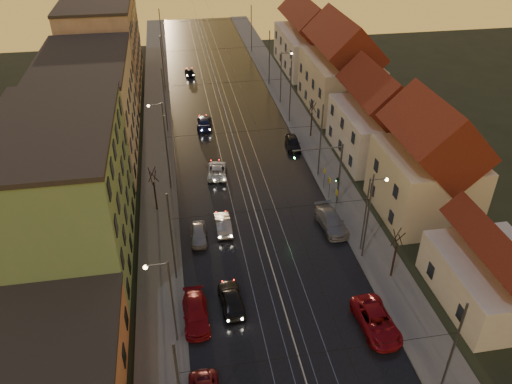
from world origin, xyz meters
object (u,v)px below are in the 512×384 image
street_lamp_3 (283,72)px  driving_car_1 (223,224)px  street_lamp_0 (167,295)px  parked_left_2 (196,314)px  parked_right_2 (293,143)px  street_lamp_1 (369,207)px  driving_car_0 (231,299)px  driving_car_3 (204,122)px  parked_right_0 (376,321)px  street_lamp_2 (162,127)px  parked_left_3 (199,234)px  driving_car_4 (190,72)px  parked_right_1 (331,221)px  traffic_light_mast (331,167)px  driving_car_2 (217,170)px

street_lamp_3 → driving_car_1: 33.42m
street_lamp_0 → parked_left_2: street_lamp_0 is taller
street_lamp_3 → parked_right_2: street_lamp_3 is taller
street_lamp_0 → street_lamp_1: bearing=23.7°
street_lamp_0 → driving_car_0: size_ratio=1.76×
driving_car_3 → parked_right_0: parked_right_0 is taller
street_lamp_2 → parked_left_3: street_lamp_2 is taller
parked_left_2 → parked_right_2: 31.02m
parked_right_0 → driving_car_4: bearing=97.7°
parked_right_2 → parked_right_0: bearing=-86.5°
parked_left_2 → parked_right_1: parked_right_1 is taller
traffic_light_mast → parked_right_1: size_ratio=1.34×
driving_car_1 → parked_left_2: bearing=73.2°
driving_car_2 → street_lamp_0: bearing=83.4°
parked_right_2 → street_lamp_2: bearing=-170.9°
traffic_light_mast → driving_car_0: bearing=-133.1°
street_lamp_0 → parked_right_0: size_ratio=1.44×
street_lamp_0 → parked_right_2: 33.81m
street_lamp_1 → parked_left_2: size_ratio=1.62×
street_lamp_2 → driving_car_3: bearing=59.4°
driving_car_3 → traffic_light_mast: bearing=123.7°
driving_car_2 → parked_right_0: bearing=118.3°
traffic_light_mast → parked_right_0: size_ratio=1.30×
parked_right_0 → driving_car_3: bearing=102.1°
street_lamp_2 → parked_right_2: street_lamp_2 is taller
street_lamp_1 → parked_right_1: street_lamp_1 is taller
street_lamp_0 → parked_left_3: bearing=76.7°
street_lamp_2 → driving_car_4: size_ratio=2.20×
traffic_light_mast → parked_right_1: traffic_light_mast is taller
street_lamp_1 → parked_right_2: bearing=94.9°
street_lamp_0 → street_lamp_1: same height
driving_car_2 → parked_right_1: bearing=137.2°
driving_car_4 → parked_right_2: parked_right_2 is taller
driving_car_3 → parked_right_2: (10.76, -8.19, 0.01)m
driving_car_4 → driving_car_0: bearing=84.5°
street_lamp_3 → driving_car_2: size_ratio=1.72×
street_lamp_3 → driving_car_4: (-13.32, 14.79, -4.27)m
parked_right_1 → parked_right_2: (0.18, 17.39, -0.05)m
driving_car_2 → parked_right_0: (9.78, -25.55, 0.13)m
parked_right_2 → street_lamp_0: bearing=-114.6°
driving_car_4 → parked_left_3: (-1.99, -46.55, 0.04)m
traffic_light_mast → driving_car_3: (-11.49, 21.48, -3.89)m
parked_right_1 → parked_right_2: bearing=85.1°
street_lamp_3 → parked_left_3: 35.50m
street_lamp_2 → parked_right_1: bearing=-44.8°
driving_car_1 → driving_car_4: 45.40m
parked_left_3 → driving_car_1: bearing=27.7°
driving_car_4 → parked_right_0: (10.87, -60.20, 0.15)m
street_lamp_0 → traffic_light_mast: street_lamp_0 is taller
parked_right_1 → driving_car_4: bearing=99.2°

